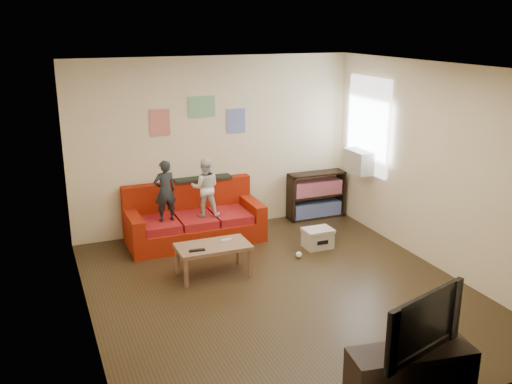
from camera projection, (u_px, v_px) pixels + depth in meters
name	position (u px, v px, depth m)	size (l,w,h in m)	color
room_shell	(282.00, 186.00, 6.64)	(4.52, 5.02, 2.72)	#352715
sofa	(194.00, 221.00, 8.59)	(2.00, 0.92, 0.88)	maroon
child_a	(165.00, 191.00, 8.12)	(0.33, 0.21, 0.90)	black
child_b	(205.00, 187.00, 8.34)	(0.42, 0.33, 0.87)	silver
coffee_table	(213.00, 249.00, 7.35)	(0.94, 0.52, 0.42)	#825D46
remote	(197.00, 250.00, 7.14)	(0.20, 0.05, 0.02)	black
game_controller	(226.00, 240.00, 7.45)	(0.15, 0.04, 0.03)	silver
bookshelf	(316.00, 197.00, 9.58)	(0.97, 0.29, 0.78)	black
window	(368.00, 125.00, 8.82)	(0.04, 1.08, 1.48)	white
ac_unit	(359.00, 161.00, 8.94)	(0.28, 0.55, 0.35)	#B7B2A3
artwork_left	(160.00, 123.00, 8.42)	(0.30, 0.01, 0.40)	#D87266
artwork_center	(202.00, 107.00, 8.60)	(0.42, 0.01, 0.32)	#72B27F
artwork_right	(236.00, 121.00, 8.87)	(0.30, 0.01, 0.38)	#727FCC
file_box	(318.00, 238.00, 8.33)	(0.42, 0.32, 0.29)	beige
tv_stand	(410.00, 371.00, 5.05)	(1.13, 0.38, 0.42)	black
television	(415.00, 320.00, 4.91)	(1.01, 0.13, 0.58)	black
tissue	(299.00, 255.00, 7.99)	(0.09, 0.09, 0.09)	white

